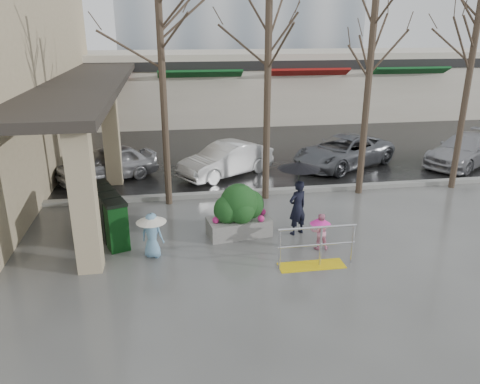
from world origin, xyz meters
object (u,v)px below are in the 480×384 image
object	(u,v)px
tree_mideast	(372,46)
car_c	(343,151)
child_pink	(320,229)
tree_east	(477,28)
car_b	(226,160)
woman	(298,190)
planter	(239,211)
tree_midwest	(269,33)
car_d	(465,150)
tree_west	(160,39)
child_blue	(152,230)
news_boxes	(108,214)
handrail	(315,252)
car_a	(107,163)

from	to	relation	value
tree_mideast	car_c	size ratio (longest dim) A/B	1.43
child_pink	car_c	xyz separation A→B (m)	(3.35, 7.10, 0.08)
tree_east	car_b	world-z (taller)	tree_east
woman	planter	world-z (taller)	woman
tree_east	car_c	bearing A→B (deg)	132.30
tree_midwest	car_b	size ratio (longest dim) A/B	1.83
planter	car_d	size ratio (longest dim) A/B	0.41
tree_west	woman	xyz separation A→B (m)	(3.45, -2.94, -3.81)
car_b	planter	bearing A→B (deg)	-35.87
tree_west	child_blue	distance (m)	5.74
news_boxes	handrail	bearing A→B (deg)	-46.40
planter	woman	bearing A→B (deg)	-7.21
handrail	car_c	xyz separation A→B (m)	(3.76, 7.97, 0.25)
tree_east	car_b	size ratio (longest dim) A/B	1.88
news_boxes	child_blue	bearing A→B (deg)	-69.61
tree_mideast	woman	size ratio (longest dim) A/B	3.08
tree_west	car_a	xyz separation A→B (m)	(-2.21, 2.89, -4.45)
tree_east	woman	distance (m)	8.28
tree_midwest	news_boxes	world-z (taller)	tree_midwest
planter	car_b	distance (m)	5.43
tree_mideast	woman	xyz separation A→B (m)	(-3.05, -2.94, -3.59)
tree_midwest	car_b	distance (m)	5.41
handrail	tree_mideast	bearing A→B (deg)	56.81
car_b	car_c	bearing A→B (deg)	63.74
tree_east	woman	world-z (taller)	tree_east
woman	car_d	world-z (taller)	woman
tree_midwest	child_blue	world-z (taller)	tree_midwest
tree_west	woman	world-z (taller)	tree_west
tree_east	car_d	distance (m)	5.84
tree_east	car_c	size ratio (longest dim) A/B	1.59
tree_mideast	news_boxes	size ratio (longest dim) A/B	2.74
tree_midwest	child_blue	bearing A→B (deg)	-134.74
tree_west	tree_midwest	size ratio (longest dim) A/B	0.97
handrail	car_a	xyz separation A→B (m)	(-5.57, 7.69, 0.25)
tree_east	car_c	xyz separation A→B (m)	(-2.88, 3.17, -4.75)
tree_east	child_pink	bearing A→B (deg)	-147.75
planter	handrail	bearing A→B (deg)	-53.96
handrail	news_boxes	xyz separation A→B (m)	(-5.01, 2.53, 0.28)
tree_east	planter	world-z (taller)	tree_east
woman	car_c	world-z (taller)	woman
car_d	child_pink	bearing A→B (deg)	-83.03
handrail	tree_mideast	distance (m)	7.28
tree_mideast	car_c	world-z (taller)	tree_mideast
tree_mideast	tree_east	bearing A→B (deg)	-0.00
child_blue	car_c	world-z (taller)	car_c
car_a	car_c	xyz separation A→B (m)	(9.33, 0.28, 0.00)
woman	car_b	distance (m)	5.78
tree_west	car_a	size ratio (longest dim) A/B	1.84
child_pink	tree_mideast	bearing A→B (deg)	-119.04
car_b	car_d	world-z (taller)	same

